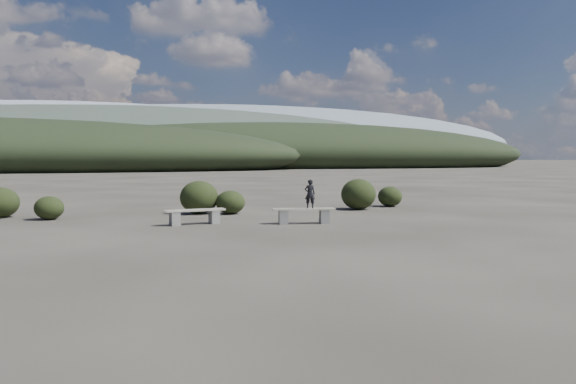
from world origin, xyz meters
name	(u,v)px	position (x,y,z in m)	size (l,w,h in m)	color
ground	(306,247)	(0.00, 0.00, 0.00)	(1200.00, 1200.00, 0.00)	#2B2822
bench_left	(195,215)	(-1.88, 5.38, 0.29)	(1.98, 0.71, 0.49)	#65635F
bench_right	(304,214)	(1.50, 4.57, 0.30)	(2.04, 0.77, 0.50)	#65635F
seated_person	(310,194)	(1.69, 4.53, 0.96)	(0.34, 0.22, 0.92)	black
shrub_a	(49,208)	(-6.46, 8.33, 0.40)	(0.98, 0.98, 0.81)	black
shrub_b	(199,197)	(-1.24, 8.82, 0.63)	(1.46, 1.46, 1.25)	black
shrub_c	(230,202)	(-0.13, 8.39, 0.44)	(1.11, 1.11, 0.89)	black
shrub_d	(358,194)	(5.28, 8.70, 0.63)	(1.44, 1.44, 1.26)	black
shrub_e	(390,196)	(7.18, 9.58, 0.44)	(1.05, 1.05, 0.88)	black
shrub_f	(1,202)	(-8.18, 9.56, 0.54)	(1.27, 1.27, 1.07)	black
mountain_ridges	(108,144)	(-7.48, 339.06, 10.84)	(500.00, 400.00, 56.00)	black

